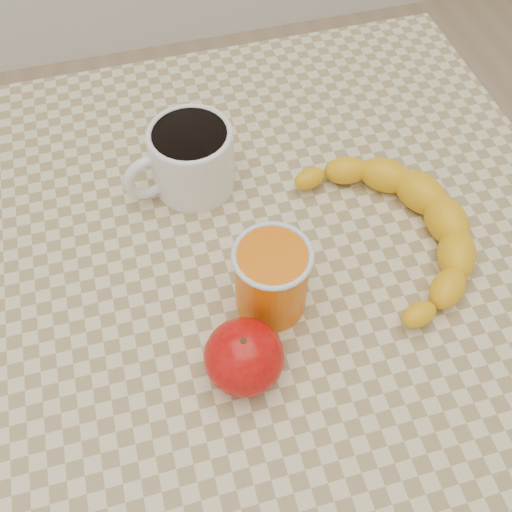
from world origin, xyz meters
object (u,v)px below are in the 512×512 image
object	(u,v)px
coffee_mug	(190,157)
banana	(396,228)
orange_juice_glass	(272,278)
table	(256,303)
apple	(244,357)

from	to	relation	value
coffee_mug	banana	bearing A→B (deg)	-35.72
orange_juice_glass	table	bearing A→B (deg)	93.12
table	orange_juice_glass	distance (m)	0.14
table	coffee_mug	bearing A→B (deg)	106.83
table	coffee_mug	world-z (taller)	coffee_mug
orange_juice_glass	coffee_mug	bearing A→B (deg)	103.38
coffee_mug	apple	world-z (taller)	coffee_mug
coffee_mug	orange_juice_glass	distance (m)	0.20
table	coffee_mug	size ratio (longest dim) A/B	5.31
apple	banana	world-z (taller)	apple
apple	coffee_mug	bearing A→B (deg)	89.46
orange_juice_glass	apple	size ratio (longest dim) A/B	1.06
banana	table	bearing A→B (deg)	174.16
table	orange_juice_glass	size ratio (longest dim) A/B	8.48
coffee_mug	orange_juice_glass	bearing A→B (deg)	-76.62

